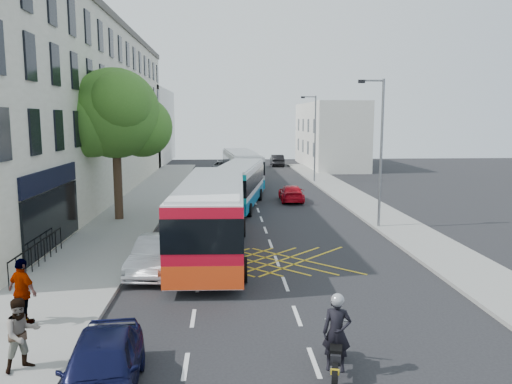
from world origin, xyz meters
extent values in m
plane|color=black|center=(0.00, 0.00, 0.00)|extent=(120.00, 120.00, 0.00)
cube|color=gray|center=(-8.50, 15.00, 0.07)|extent=(5.00, 70.00, 0.15)
cube|color=gray|center=(7.50, 15.00, 0.07)|extent=(3.00, 70.00, 0.15)
cube|color=beige|center=(-14.00, 24.50, 6.50)|extent=(8.00, 45.00, 13.00)
cube|color=#59544C|center=(-14.00, 24.50, 13.25)|extent=(8.30, 45.00, 0.50)
cube|color=black|center=(-9.95, 8.00, 3.40)|extent=(0.12, 7.00, 0.90)
cube|color=black|center=(-9.95, 8.00, 1.60)|extent=(0.12, 7.00, 2.60)
cube|color=silver|center=(-14.00, 55.00, 5.00)|extent=(8.00, 20.00, 10.00)
cube|color=silver|center=(11.00, 48.00, 4.00)|extent=(6.00, 18.00, 8.00)
cylinder|color=#382619|center=(-8.50, 15.00, 2.35)|extent=(0.50, 0.50, 4.40)
sphere|color=#2D621C|center=(-8.50, 15.00, 6.35)|extent=(5.20, 5.20, 5.20)
sphere|color=#2D621C|center=(-7.10, 15.80, 5.55)|extent=(3.60, 3.60, 3.60)
sphere|color=#2D621C|center=(-9.70, 14.40, 5.75)|extent=(3.80, 3.80, 3.80)
sphere|color=#2D621C|center=(-7.90, 13.70, 6.95)|extent=(3.40, 3.40, 3.40)
sphere|color=#2D621C|center=(-9.30, 16.10, 7.35)|extent=(3.20, 3.20, 3.20)
cylinder|color=slate|center=(6.30, 12.00, 4.15)|extent=(0.14, 0.14, 8.00)
cylinder|color=slate|center=(5.70, 12.00, 8.05)|extent=(1.20, 0.10, 0.10)
cube|color=black|center=(5.10, 12.00, 8.00)|extent=(0.35, 0.15, 0.18)
cylinder|color=slate|center=(6.30, 32.00, 4.15)|extent=(0.14, 0.14, 8.00)
cylinder|color=slate|center=(5.70, 32.00, 8.05)|extent=(1.20, 0.10, 0.10)
cube|color=black|center=(5.10, 32.00, 8.00)|extent=(0.35, 0.15, 0.18)
cube|color=silver|center=(-2.77, 7.35, 1.81)|extent=(3.09, 11.98, 2.87)
cube|color=silver|center=(-2.77, 7.35, 3.30)|extent=(2.87, 11.74, 0.13)
cube|color=black|center=(-2.77, 7.35, 2.22)|extent=(3.15, 12.04, 1.19)
cube|color=#E73E13|center=(-2.77, 7.35, 0.81)|extent=(3.14, 12.03, 0.81)
cube|color=red|center=(-2.96, 1.43, 1.84)|extent=(2.75, 0.19, 2.70)
cube|color=#FF0C0C|center=(-4.06, 1.46, 1.08)|extent=(0.25, 0.07, 0.25)
cube|color=#FF0C0C|center=(-1.86, 1.39, 1.08)|extent=(0.25, 0.07, 0.25)
cylinder|color=black|center=(-4.01, 10.64, 0.49)|extent=(0.33, 0.98, 0.97)
cylinder|color=black|center=(-1.31, 10.55, 0.49)|extent=(0.33, 0.98, 0.97)
cylinder|color=black|center=(-4.25, 3.39, 0.49)|extent=(0.33, 0.98, 0.97)
cylinder|color=black|center=(-1.55, 3.31, 0.49)|extent=(0.33, 0.98, 0.97)
cube|color=silver|center=(-1.24, 19.48, 1.59)|extent=(4.13, 10.69, 2.51)
cube|color=silver|center=(-1.24, 19.48, 2.89)|extent=(3.91, 10.45, 0.11)
cube|color=black|center=(-1.24, 19.48, 1.94)|extent=(4.20, 10.76, 1.04)
cube|color=#0B6590|center=(-1.24, 19.48, 0.71)|extent=(4.19, 10.74, 0.71)
cube|color=#0EA9AF|center=(-2.13, 14.37, 1.61)|extent=(2.39, 0.51, 2.37)
cube|color=#FF0C0C|center=(-3.06, 14.53, 0.95)|extent=(0.26, 0.10, 0.25)
cube|color=#FF0C0C|center=(-1.21, 14.20, 0.95)|extent=(0.26, 0.10, 0.25)
cylinder|color=black|center=(-1.92, 22.49, 0.43)|extent=(0.41, 0.89, 0.85)
cylinder|color=black|center=(0.42, 22.08, 0.43)|extent=(0.41, 0.89, 0.85)
cylinder|color=black|center=(-3.01, 16.23, 0.43)|extent=(0.41, 0.89, 0.85)
cylinder|color=black|center=(-0.68, 15.82, 0.43)|extent=(0.41, 0.89, 0.85)
cube|color=silver|center=(-0.68, 30.68, 1.67)|extent=(3.39, 11.12, 2.64)
cube|color=silver|center=(-0.68, 30.68, 3.04)|extent=(3.18, 10.89, 0.12)
cube|color=black|center=(-0.68, 30.68, 2.04)|extent=(3.46, 11.19, 1.10)
cube|color=#0E85AF|center=(-0.68, 30.68, 0.75)|extent=(3.45, 11.18, 0.75)
cube|color=silver|center=(-0.22, 25.25, 1.69)|extent=(2.53, 0.31, 2.49)
cube|color=#FF0C0C|center=(-1.21, 25.16, 1.00)|extent=(0.25, 0.08, 0.25)
cube|color=#FF0C0C|center=(0.77, 25.32, 1.00)|extent=(0.25, 0.08, 0.25)
cylinder|color=black|center=(-2.16, 33.55, 0.45)|extent=(0.35, 0.92, 0.90)
cylinder|color=black|center=(0.32, 33.76, 0.45)|extent=(0.35, 0.92, 0.90)
cylinder|color=black|center=(-1.61, 26.90, 0.45)|extent=(0.35, 0.92, 0.90)
cylinder|color=black|center=(0.87, 27.11, 0.45)|extent=(0.35, 0.92, 0.90)
cylinder|color=black|center=(0.21, -4.40, 0.34)|extent=(0.30, 0.70, 0.69)
cylinder|color=black|center=(0.61, -2.85, 0.34)|extent=(0.30, 0.70, 0.69)
cube|color=black|center=(0.41, -3.63, 0.66)|extent=(0.55, 1.30, 0.24)
cube|color=black|center=(0.48, -3.37, 0.86)|extent=(0.41, 0.54, 0.21)
cube|color=black|center=(0.34, -3.88, 0.80)|extent=(0.40, 0.59, 0.11)
cylinder|color=slate|center=(0.60, -2.90, 0.75)|extent=(0.18, 0.47, 0.90)
cylinder|color=slate|center=(0.56, -3.06, 1.12)|extent=(0.63, 0.20, 0.04)
cube|color=gold|center=(0.16, -4.58, 0.59)|extent=(0.19, 0.07, 0.14)
imported|color=black|center=(0.40, -3.68, 1.08)|extent=(0.76, 0.60, 1.85)
sphere|color=#99999E|center=(0.40, -3.68, 1.87)|extent=(0.32, 0.32, 0.32)
imported|color=black|center=(-4.90, -4.29, 0.70)|extent=(2.00, 4.25, 1.40)
imported|color=#B5B7BD|center=(-4.90, 4.74, 0.72)|extent=(2.05, 4.50, 1.43)
imported|color=red|center=(2.68, 21.48, 0.60)|extent=(1.81, 4.17, 1.20)
imported|color=#414449|center=(-2.65, 42.27, 0.60)|extent=(2.55, 4.54, 1.20)
imported|color=black|center=(4.54, 49.26, 0.73)|extent=(1.57, 4.42, 1.45)
imported|color=gray|center=(-7.00, -3.16, 1.03)|extent=(1.08, 1.06, 1.75)
imported|color=gray|center=(-8.03, -0.46, 1.12)|extent=(1.22, 1.02, 1.95)
camera|label=1|loc=(-2.19, -14.61, 6.05)|focal=35.00mm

